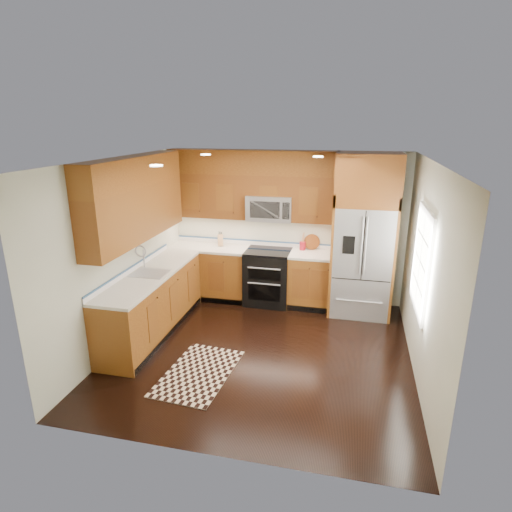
% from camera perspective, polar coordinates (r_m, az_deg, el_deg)
% --- Properties ---
extents(ground, '(4.00, 4.00, 0.00)m').
position_cam_1_polar(ground, '(6.08, 0.72, -12.55)').
color(ground, black).
rests_on(ground, ground).
extents(wall_back, '(4.00, 0.02, 2.60)m').
position_cam_1_polar(wall_back, '(7.43, 4.05, 3.92)').
color(wall_back, silver).
rests_on(wall_back, ground).
extents(wall_left, '(0.02, 4.00, 2.60)m').
position_cam_1_polar(wall_left, '(6.26, -17.43, 0.49)').
color(wall_left, silver).
rests_on(wall_left, ground).
extents(wall_right, '(0.02, 4.00, 2.60)m').
position_cam_1_polar(wall_right, '(5.50, 21.59, -2.28)').
color(wall_right, silver).
rests_on(wall_right, ground).
extents(window, '(0.04, 1.10, 1.30)m').
position_cam_1_polar(window, '(5.66, 21.21, -0.64)').
color(window, white).
rests_on(window, ground).
extents(base_cabinets, '(2.85, 3.00, 0.90)m').
position_cam_1_polar(base_cabinets, '(6.98, -7.63, -4.47)').
color(base_cabinets, '#935A1C').
rests_on(base_cabinets, ground).
extents(countertop, '(2.86, 3.01, 0.04)m').
position_cam_1_polar(countertop, '(6.87, -6.34, -0.59)').
color(countertop, silver).
rests_on(countertop, base_cabinets).
extents(upper_cabinets, '(2.85, 3.00, 1.15)m').
position_cam_1_polar(upper_cabinets, '(6.70, -6.96, 8.65)').
color(upper_cabinets, brown).
rests_on(upper_cabinets, ground).
extents(range, '(0.76, 0.67, 0.95)m').
position_cam_1_polar(range, '(7.41, 1.59, -2.82)').
color(range, black).
rests_on(range, ground).
extents(microwave, '(0.76, 0.40, 0.42)m').
position_cam_1_polar(microwave, '(7.20, 1.88, 6.44)').
color(microwave, '#B2B2B7').
rests_on(microwave, ground).
extents(refrigerator, '(0.98, 0.75, 2.60)m').
position_cam_1_polar(refrigerator, '(6.99, 14.15, 2.57)').
color(refrigerator, '#B2B2B7').
rests_on(refrigerator, ground).
extents(sink_faucet, '(0.54, 0.44, 0.37)m').
position_cam_1_polar(sink_faucet, '(6.41, -14.13, -1.70)').
color(sink_faucet, '#B2B2B7').
rests_on(sink_faucet, countertop).
extents(rug, '(0.88, 1.36, 0.01)m').
position_cam_1_polar(rug, '(5.66, -7.66, -15.16)').
color(rug, black).
rests_on(rug, ground).
extents(knife_block, '(0.13, 0.15, 0.25)m').
position_cam_1_polar(knife_block, '(7.58, -4.77, 2.17)').
color(knife_block, tan).
rests_on(knife_block, countertop).
extents(utensil_crock, '(0.14, 0.14, 0.30)m').
position_cam_1_polar(utensil_crock, '(7.34, 6.24, 1.61)').
color(utensil_crock, maroon).
rests_on(utensil_crock, countertop).
extents(cutting_board, '(0.32, 0.32, 0.02)m').
position_cam_1_polar(cutting_board, '(7.41, 7.41, 0.96)').
color(cutting_board, brown).
rests_on(cutting_board, countertop).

